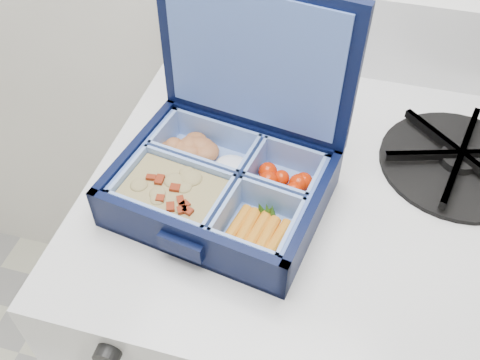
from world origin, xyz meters
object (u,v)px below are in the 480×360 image
(stove, at_px, (294,329))
(burner_grate, at_px, (460,158))
(bento_box, at_px, (221,187))
(fork, at_px, (261,127))

(stove, bearing_deg, burner_grate, 20.11)
(bento_box, relative_size, burner_grate, 1.20)
(stove, relative_size, bento_box, 3.50)
(bento_box, bearing_deg, burner_grate, 36.52)
(stove, distance_m, bento_box, 0.46)
(bento_box, distance_m, burner_grate, 0.31)
(bento_box, xyz_separation_m, burner_grate, (0.28, 0.14, -0.01))
(burner_grate, distance_m, fork, 0.26)
(burner_grate, bearing_deg, stove, -159.89)
(stove, relative_size, burner_grate, 4.18)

